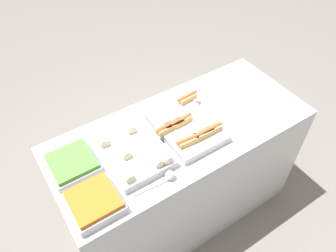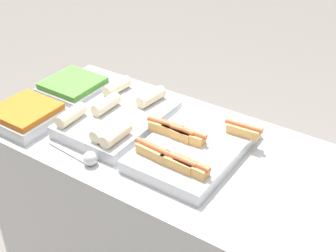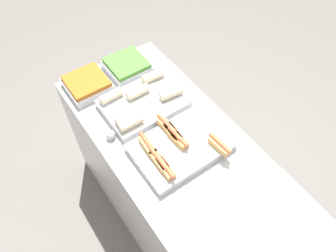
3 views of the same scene
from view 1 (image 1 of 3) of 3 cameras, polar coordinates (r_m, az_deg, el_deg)
name	(u,v)px [view 1 (image 1 of 3)]	position (r m, az deg, el deg)	size (l,w,h in m)	color
ground_plane	(178,208)	(2.71, 1.81, -14.04)	(12.00, 12.00, 0.00)	slate
counter	(180,174)	(2.32, 2.07, -8.35)	(1.60, 0.69, 0.92)	#B7BABF
tray_hotdogs	(185,125)	(1.94, 2.90, 0.22)	(0.40, 0.48, 0.10)	#B7BABF
tray_wraps	(132,150)	(1.81, -6.35, -4.09)	(0.32, 0.45, 0.10)	#B7BABF
tray_side_front	(94,202)	(1.65, -12.75, -12.83)	(0.24, 0.24, 0.07)	#B7BABF
tray_side_back	(73,164)	(1.81, -16.27, -6.42)	(0.24, 0.24, 0.07)	#B7BABF
serving_spoon_near	(168,177)	(1.71, -0.07, -8.85)	(0.25, 0.05, 0.05)	#B2B5BA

